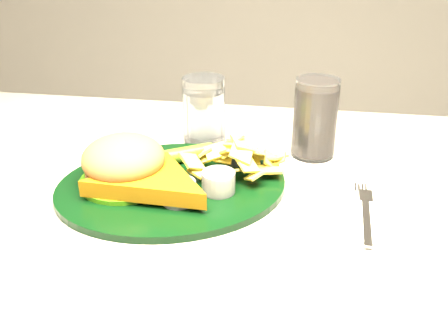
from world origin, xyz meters
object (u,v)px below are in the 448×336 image
at_px(fork_napkin, 366,219).
at_px(dinner_plate, 171,166).
at_px(cola_glass, 315,118).
at_px(water_glass, 204,110).

bearing_deg(fork_napkin, dinner_plate, 173.26).
bearing_deg(cola_glass, water_glass, 171.44).
bearing_deg(fork_napkin, water_glass, 141.81).
bearing_deg(water_glass, cola_glass, -8.56).
distance_m(water_glass, cola_glass, 0.20).
height_order(water_glass, fork_napkin, water_glass).
distance_m(dinner_plate, cola_glass, 0.27).
bearing_deg(cola_glass, dinner_plate, -142.85).
relative_size(dinner_plate, water_glass, 2.90).
xyz_separation_m(water_glass, cola_glass, (0.20, -0.03, 0.01)).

